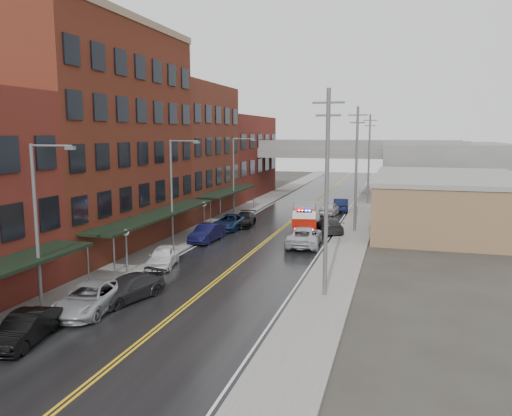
# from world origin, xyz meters

# --- Properties ---
(ground) EXTENTS (220.00, 220.00, 0.00)m
(ground) POSITION_xyz_m (0.00, 0.00, 0.00)
(ground) COLOR #2D2B26
(ground) RESTS_ON ground
(road) EXTENTS (11.00, 160.00, 0.02)m
(road) POSITION_xyz_m (0.00, 30.00, 0.01)
(road) COLOR black
(road) RESTS_ON ground
(sidewalk_left) EXTENTS (3.00, 160.00, 0.15)m
(sidewalk_left) POSITION_xyz_m (-7.30, 30.00, 0.07)
(sidewalk_left) COLOR slate
(sidewalk_left) RESTS_ON ground
(sidewalk_right) EXTENTS (3.00, 160.00, 0.15)m
(sidewalk_right) POSITION_xyz_m (7.30, 30.00, 0.07)
(sidewalk_right) COLOR slate
(sidewalk_right) RESTS_ON ground
(curb_left) EXTENTS (0.30, 160.00, 0.15)m
(curb_left) POSITION_xyz_m (-5.65, 30.00, 0.07)
(curb_left) COLOR gray
(curb_left) RESTS_ON ground
(curb_right) EXTENTS (0.30, 160.00, 0.15)m
(curb_right) POSITION_xyz_m (5.65, 30.00, 0.07)
(curb_right) COLOR gray
(curb_right) RESTS_ON ground
(brick_building_b) EXTENTS (9.00, 20.00, 18.00)m
(brick_building_b) POSITION_xyz_m (-13.30, 23.00, 9.00)
(brick_building_b) COLOR #5F2619
(brick_building_b) RESTS_ON ground
(brick_building_c) EXTENTS (9.00, 15.00, 15.00)m
(brick_building_c) POSITION_xyz_m (-13.30, 40.50, 7.50)
(brick_building_c) COLOR maroon
(brick_building_c) RESTS_ON ground
(brick_building_far) EXTENTS (9.00, 20.00, 12.00)m
(brick_building_far) POSITION_xyz_m (-13.30, 58.00, 6.00)
(brick_building_far) COLOR maroon
(brick_building_far) RESTS_ON ground
(tan_building) EXTENTS (14.00, 22.00, 5.00)m
(tan_building) POSITION_xyz_m (16.00, 40.00, 2.50)
(tan_building) COLOR #90724D
(tan_building) RESTS_ON ground
(right_far_block) EXTENTS (18.00, 30.00, 8.00)m
(right_far_block) POSITION_xyz_m (18.00, 70.00, 4.00)
(right_far_block) COLOR slate
(right_far_block) RESTS_ON ground
(awning_1) EXTENTS (2.60, 18.00, 3.09)m
(awning_1) POSITION_xyz_m (-7.49, 23.00, 2.99)
(awning_1) COLOR black
(awning_1) RESTS_ON ground
(awning_2) EXTENTS (2.60, 13.00, 3.09)m
(awning_2) POSITION_xyz_m (-7.49, 40.50, 2.99)
(awning_2) COLOR black
(awning_2) RESTS_ON ground
(globe_lamp_1) EXTENTS (0.44, 0.44, 3.12)m
(globe_lamp_1) POSITION_xyz_m (-6.40, 16.00, 2.31)
(globe_lamp_1) COLOR #59595B
(globe_lamp_1) RESTS_ON ground
(globe_lamp_2) EXTENTS (0.44, 0.44, 3.12)m
(globe_lamp_2) POSITION_xyz_m (-6.40, 30.00, 2.31)
(globe_lamp_2) COLOR #59595B
(globe_lamp_2) RESTS_ON ground
(street_lamp_0) EXTENTS (2.64, 0.22, 9.00)m
(street_lamp_0) POSITION_xyz_m (-6.55, 8.00, 5.19)
(street_lamp_0) COLOR #59595B
(street_lamp_0) RESTS_ON ground
(street_lamp_1) EXTENTS (2.64, 0.22, 9.00)m
(street_lamp_1) POSITION_xyz_m (-6.55, 24.00, 5.19)
(street_lamp_1) COLOR #59595B
(street_lamp_1) RESTS_ON ground
(street_lamp_2) EXTENTS (2.64, 0.22, 9.00)m
(street_lamp_2) POSITION_xyz_m (-6.55, 40.00, 5.19)
(street_lamp_2) COLOR #59595B
(street_lamp_2) RESTS_ON ground
(utility_pole_0) EXTENTS (1.80, 0.24, 12.00)m
(utility_pole_0) POSITION_xyz_m (7.20, 15.00, 6.31)
(utility_pole_0) COLOR #59595B
(utility_pole_0) RESTS_ON ground
(utility_pole_1) EXTENTS (1.80, 0.24, 12.00)m
(utility_pole_1) POSITION_xyz_m (7.20, 35.00, 6.31)
(utility_pole_1) COLOR #59595B
(utility_pole_1) RESTS_ON ground
(utility_pole_2) EXTENTS (1.80, 0.24, 12.00)m
(utility_pole_2) POSITION_xyz_m (7.20, 55.00, 6.31)
(utility_pole_2) COLOR #59595B
(utility_pole_2) RESTS_ON ground
(overpass) EXTENTS (40.00, 10.00, 7.50)m
(overpass) POSITION_xyz_m (0.00, 62.00, 5.99)
(overpass) COLOR slate
(overpass) RESTS_ON ground
(fire_truck) EXTENTS (3.82, 7.39, 2.59)m
(fire_truck) POSITION_xyz_m (2.37, 34.39, 1.40)
(fire_truck) COLOR #901106
(fire_truck) RESTS_ON ground
(parked_car_left_1) EXTENTS (2.17, 4.47, 1.41)m
(parked_car_left_1) POSITION_xyz_m (-5.00, 4.70, 0.71)
(parked_car_left_1) COLOR black
(parked_car_left_1) RESTS_ON ground
(parked_car_left_2) EXTENTS (3.07, 5.63, 1.50)m
(parked_car_left_2) POSITION_xyz_m (-4.60, 9.12, 0.75)
(parked_car_left_2) COLOR #999BA0
(parked_car_left_2) RESTS_ON ground
(parked_car_left_3) EXTENTS (3.32, 5.22, 1.41)m
(parked_car_left_3) POSITION_xyz_m (-3.60, 11.30, 0.70)
(parked_car_left_3) COLOR black
(parked_car_left_3) RESTS_ON ground
(parked_car_left_4) EXTENTS (2.65, 4.60, 1.47)m
(parked_car_left_4) POSITION_xyz_m (-4.98, 18.59, 0.74)
(parked_car_left_4) COLOR white
(parked_car_left_4) RESTS_ON ground
(parked_car_left_5) EXTENTS (1.91, 4.81, 1.56)m
(parked_car_left_5) POSITION_xyz_m (-5.00, 27.20, 0.78)
(parked_car_left_5) COLOR black
(parked_car_left_5) RESTS_ON ground
(parked_car_left_6) EXTENTS (2.56, 5.33, 1.46)m
(parked_car_left_6) POSITION_xyz_m (-4.92, 33.20, 0.73)
(parked_car_left_6) COLOR #122143
(parked_car_left_6) RESTS_ON ground
(parked_car_left_7) EXTENTS (2.37, 4.90, 1.38)m
(parked_car_left_7) POSITION_xyz_m (-4.09, 35.31, 0.69)
(parked_car_left_7) COLOR black
(parked_car_left_7) RESTS_ON ground
(parked_car_right_0) EXTENTS (3.15, 6.11, 1.65)m
(parked_car_right_0) POSITION_xyz_m (3.60, 27.85, 0.82)
(parked_car_right_0) COLOR #AEB0B7
(parked_car_right_0) RESTS_ON ground
(parked_car_right_1) EXTENTS (3.62, 5.56, 1.50)m
(parked_car_right_1) POSITION_xyz_m (4.86, 34.20, 0.75)
(parked_car_right_1) COLOR #29292B
(parked_car_right_1) RESTS_ON ground
(parked_car_right_2) EXTENTS (2.47, 4.58, 1.48)m
(parked_car_right_2) POSITION_xyz_m (3.60, 44.82, 0.74)
(parked_car_right_2) COLOR silver
(parked_car_right_2) RESTS_ON ground
(parked_car_right_3) EXTENTS (2.25, 5.12, 1.63)m
(parked_car_right_3) POSITION_xyz_m (4.43, 47.80, 0.82)
(parked_car_right_3) COLOR black
(parked_car_right_3) RESTS_ON ground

